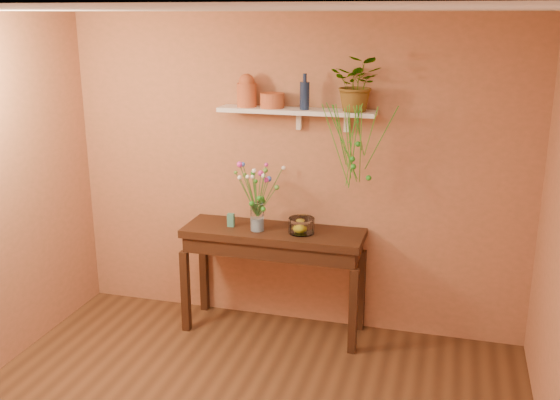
% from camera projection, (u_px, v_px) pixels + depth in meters
% --- Properties ---
extents(room, '(4.04, 4.04, 2.70)m').
position_uv_depth(room, '(208.00, 257.00, 3.63)').
color(room, '#55351D').
rests_on(room, ground).
extents(sideboard, '(1.53, 0.49, 0.93)m').
position_uv_depth(sideboard, '(273.00, 245.00, 5.42)').
color(sideboard, '#32190F').
rests_on(sideboard, ground).
extents(wall_shelf, '(1.30, 0.24, 0.19)m').
position_uv_depth(wall_shelf, '(298.00, 112.00, 5.19)').
color(wall_shelf, white).
rests_on(wall_shelf, room).
extents(terracotta_jug, '(0.21, 0.21, 0.27)m').
position_uv_depth(terracotta_jug, '(247.00, 91.00, 5.26)').
color(terracotta_jug, '#B34C2E').
rests_on(terracotta_jug, wall_shelf).
extents(terracotta_pot, '(0.24, 0.24, 0.12)m').
position_uv_depth(terracotta_pot, '(272.00, 100.00, 5.22)').
color(terracotta_pot, '#B34C2E').
rests_on(terracotta_pot, wall_shelf).
extents(blue_bottle, '(0.10, 0.10, 0.29)m').
position_uv_depth(blue_bottle, '(305.00, 95.00, 5.11)').
color(blue_bottle, '#142240').
rests_on(blue_bottle, wall_shelf).
extents(spider_plant, '(0.41, 0.36, 0.44)m').
position_uv_depth(spider_plant, '(358.00, 84.00, 4.98)').
color(spider_plant, '#268320').
rests_on(spider_plant, wall_shelf).
extents(plant_fronds, '(0.58, 0.39, 0.68)m').
position_uv_depth(plant_fronds, '(355.00, 149.00, 4.96)').
color(plant_fronds, '#268320').
rests_on(plant_fronds, wall_shelf).
extents(glass_vase, '(0.11, 0.11, 0.24)m').
position_uv_depth(glass_vase, '(257.00, 219.00, 5.33)').
color(glass_vase, white).
rests_on(glass_vase, sideboard).
extents(bouquet, '(0.41, 0.40, 0.48)m').
position_uv_depth(bouquet, '(258.00, 185.00, 5.26)').
color(bouquet, '#386B28').
rests_on(bouquet, glass_vase).
extents(glass_bowl, '(0.22, 0.22, 0.13)m').
position_uv_depth(glass_bowl, '(301.00, 226.00, 5.28)').
color(glass_bowl, white).
rests_on(glass_bowl, sideboard).
extents(lemon, '(0.08, 0.08, 0.08)m').
position_uv_depth(lemon, '(300.00, 228.00, 5.30)').
color(lemon, yellow).
rests_on(lemon, glass_bowl).
extents(carton, '(0.06, 0.04, 0.11)m').
position_uv_depth(carton, '(231.00, 220.00, 5.44)').
color(carton, '#2E677C').
rests_on(carton, sideboard).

